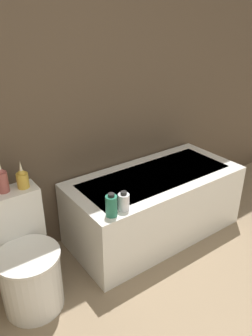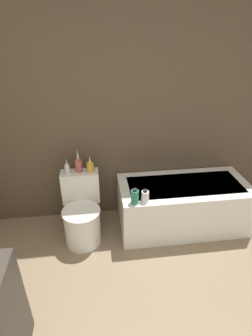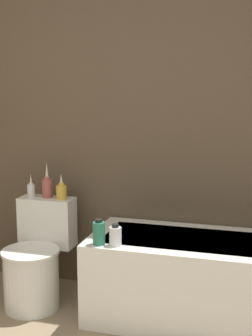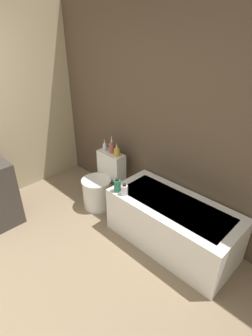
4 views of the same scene
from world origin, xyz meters
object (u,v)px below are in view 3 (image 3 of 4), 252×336
object	(u,v)px
bathtub	(200,280)
toilet	(36,261)
vase_bronze	(61,190)
shampoo_bottle_tall	(99,233)
vase_gold	(31,189)
vase_silver	(47,186)
shampoo_bottle_short	(115,236)

from	to	relation	value
bathtub	toilet	distance (m)	1.15
vase_bronze	shampoo_bottle_tall	distance (m)	0.60
vase_gold	vase_silver	distance (m)	0.13
bathtub	toilet	size ratio (longest dim) A/B	1.99
vase_silver	shampoo_bottle_short	bearing A→B (deg)	-31.97
toilet	shampoo_bottle_short	size ratio (longest dim) A/B	5.32
toilet	vase_silver	world-z (taller)	vase_silver
shampoo_bottle_tall	bathtub	bearing A→B (deg)	23.88
toilet	vase_bronze	size ratio (longest dim) A/B	3.84
shampoo_bottle_tall	vase_gold	bearing A→B (deg)	149.19
vase_silver	shampoo_bottle_tall	xyz separation A→B (m)	(0.54, -0.42, -0.18)
vase_bronze	shampoo_bottle_short	distance (m)	0.67
toilet	vase_gold	xyz separation A→B (m)	(-0.12, 0.19, 0.48)
vase_silver	vase_bronze	world-z (taller)	vase_silver
vase_silver	shampoo_bottle_tall	bearing A→B (deg)	-37.38
bathtub	vase_gold	world-z (taller)	vase_gold
shampoo_bottle_short	toilet	bearing A→B (deg)	163.52
vase_gold	shampoo_bottle_short	world-z (taller)	vase_gold
bathtub	vase_gold	size ratio (longest dim) A/B	8.33
vase_gold	shampoo_bottle_tall	bearing A→B (deg)	-30.81
toilet	shampoo_bottle_short	world-z (taller)	toilet
vase_gold	vase_silver	size ratio (longest dim) A/B	0.67
bathtub	vase_bronze	xyz separation A→B (m)	(-1.03, 0.13, 0.51)
toilet	shampoo_bottle_tall	bearing A→B (deg)	-20.42
vase_bronze	shampoo_bottle_short	size ratio (longest dim) A/B	1.39
vase_silver	shampoo_bottle_tall	size ratio (longest dim) A/B	1.58
vase_gold	vase_bronze	xyz separation A→B (m)	(0.24, -0.00, 0.01)
bathtub	shampoo_bottle_short	xyz separation A→B (m)	(-0.50, -0.26, 0.34)
bathtub	vase_bronze	size ratio (longest dim) A/B	7.64
bathtub	toilet	world-z (taller)	toilet
toilet	shampoo_bottle_tall	distance (m)	0.66
toilet	vase_bronze	distance (m)	0.53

